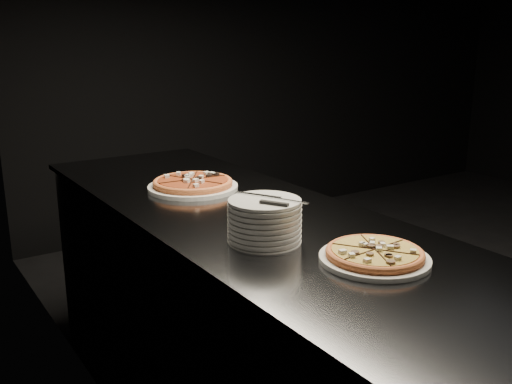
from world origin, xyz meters
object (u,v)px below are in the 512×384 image
ramekin (262,207)px  plate_stack (265,221)px  pizza_mushroom (375,255)px  cutlery (270,199)px  pizza_tomato (193,184)px  counter (255,337)px

ramekin → plate_stack: bearing=-122.4°
plate_stack → ramekin: plate_stack is taller
plate_stack → pizza_mushroom: bearing=-61.8°
pizza_mushroom → plate_stack: plate_stack is taller
cutlery → pizza_tomato: bearing=51.6°
counter → ramekin: ramekin is taller
counter → pizza_tomato: 0.64m
pizza_mushroom → cutlery: size_ratio=1.33×
counter → cutlery: size_ratio=10.87×
counter → pizza_mushroom: bearing=-85.7°
counter → plate_stack: plate_stack is taller
plate_stack → cutlery: cutlery is taller
cutlery → pizza_mushroom: bearing=-91.9°
pizza_mushroom → pizza_tomato: (-0.05, 0.95, 0.00)m
counter → ramekin: bearing=-69.2°
counter → cutlery: (-0.11, -0.24, 0.59)m
pizza_mushroom → pizza_tomato: 0.95m
counter → ramekin: (0.01, -0.03, 0.49)m
pizza_tomato → cutlery: cutlery is taller
counter → pizza_tomato: pizza_tomato is taller
pizza_tomato → ramekin: size_ratio=5.00×
pizza_mushroom → cutlery: 0.33m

